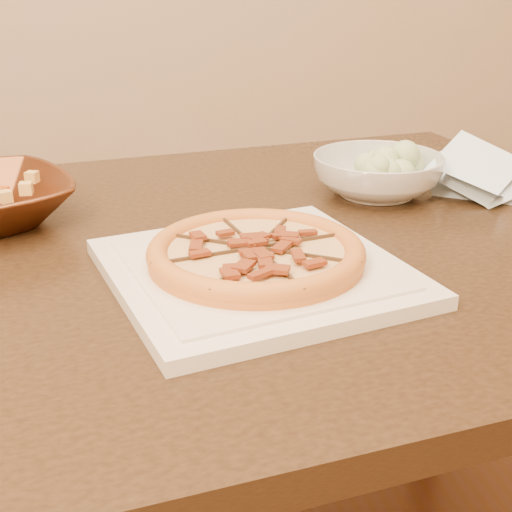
# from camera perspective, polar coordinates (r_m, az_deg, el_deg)

# --- Properties ---
(dining_table) EXTENTS (1.58, 1.13, 0.75)m
(dining_table) POSITION_cam_1_polar(r_m,az_deg,el_deg) (0.99, -8.70, -4.61)
(dining_table) COLOR #362314
(dining_table) RESTS_ON floor
(plate) EXTENTS (0.40, 0.40, 0.02)m
(plate) POSITION_cam_1_polar(r_m,az_deg,el_deg) (0.85, 0.00, -1.21)
(plate) COLOR silver
(plate) RESTS_ON dining_table
(pizza) EXTENTS (0.26, 0.26, 0.03)m
(pizza) POSITION_cam_1_polar(r_m,az_deg,el_deg) (0.84, -0.00, 0.24)
(pizza) COLOR orange
(pizza) RESTS_ON plate
(salad_bowl) EXTENTS (0.24, 0.24, 0.07)m
(salad_bowl) POSITION_cam_1_polar(r_m,az_deg,el_deg) (1.17, 9.69, 6.39)
(salad_bowl) COLOR silver
(salad_bowl) RESTS_ON dining_table
(salad) EXTENTS (0.11, 0.11, 0.04)m
(salad) POSITION_cam_1_polar(r_m,az_deg,el_deg) (1.15, 9.86, 8.77)
(salad) COLOR #B1BD89
(salad) RESTS_ON salad_bowl
(cling_film) EXTENTS (0.18, 0.16, 0.05)m
(cling_film) POSITION_cam_1_polar(r_m,az_deg,el_deg) (1.20, 16.93, 5.76)
(cling_film) COLOR silver
(cling_film) RESTS_ON dining_table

